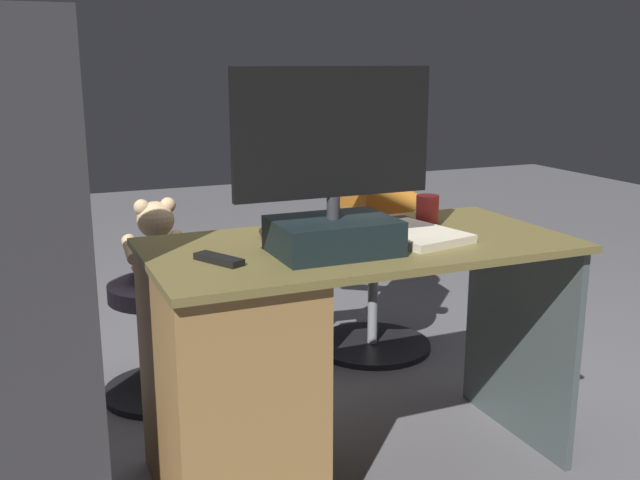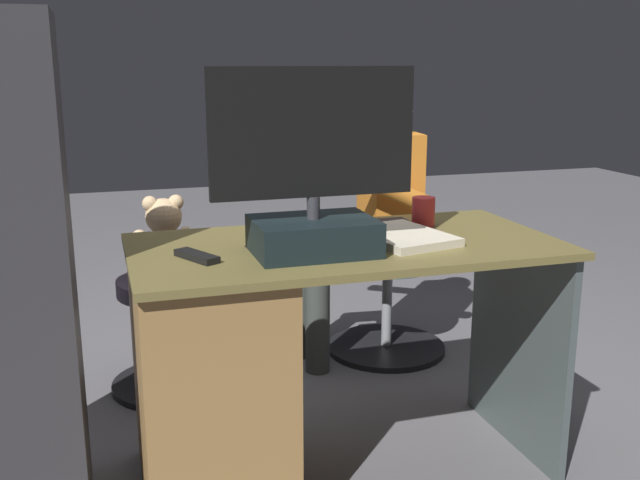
% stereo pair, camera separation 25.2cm
% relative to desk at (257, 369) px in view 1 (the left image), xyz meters
% --- Properties ---
extents(ground_plane, '(10.00, 10.00, 0.00)m').
position_rel_desk_xyz_m(ground_plane, '(-0.32, -0.34, -0.39)').
color(ground_plane, slate).
extents(desk, '(1.23, 0.62, 0.73)m').
position_rel_desk_xyz_m(desk, '(0.00, 0.00, 0.00)').
color(desk, brown).
rests_on(desk, ground_plane).
extents(monitor, '(0.56, 0.24, 0.50)m').
position_rel_desk_xyz_m(monitor, '(-0.20, 0.08, 0.50)').
color(monitor, black).
rests_on(monitor, desk).
extents(keyboard, '(0.42, 0.14, 0.02)m').
position_rel_desk_xyz_m(keyboard, '(-0.37, -0.13, 0.35)').
color(keyboard, black).
rests_on(keyboard, desk).
extents(computer_mouse, '(0.06, 0.10, 0.04)m').
position_rel_desk_xyz_m(computer_mouse, '(-0.09, -0.14, 0.36)').
color(computer_mouse, '#262728').
rests_on(computer_mouse, desk).
extents(cup, '(0.07, 0.07, 0.09)m').
position_rel_desk_xyz_m(cup, '(-0.63, -0.13, 0.39)').
color(cup, red).
rests_on(cup, desk).
extents(tv_remote, '(0.11, 0.15, 0.02)m').
position_rel_desk_xyz_m(tv_remote, '(0.12, 0.06, 0.35)').
color(tv_remote, black).
rests_on(tv_remote, desk).
extents(notebook_binder, '(0.28, 0.34, 0.02)m').
position_rel_desk_xyz_m(notebook_binder, '(-0.48, 0.02, 0.35)').
color(notebook_binder, beige).
rests_on(notebook_binder, desk).
extents(office_chair_teddy, '(0.46, 0.46, 0.44)m').
position_rel_desk_xyz_m(office_chair_teddy, '(0.13, -0.76, -0.13)').
color(office_chair_teddy, black).
rests_on(office_chair_teddy, ground_plane).
extents(teddy_bear, '(0.23, 0.23, 0.32)m').
position_rel_desk_xyz_m(teddy_bear, '(0.13, -0.77, 0.19)').
color(teddy_bear, '#D6B181').
rests_on(teddy_bear, office_chair_teddy).
extents(visitor_chair, '(0.51, 0.51, 0.44)m').
position_rel_desk_xyz_m(visitor_chair, '(-0.81, -0.86, -0.15)').
color(visitor_chair, black).
rests_on(visitor_chair, ground_plane).
extents(person, '(0.53, 0.51, 1.14)m').
position_rel_desk_xyz_m(person, '(-0.73, -0.85, 0.27)').
color(person, orange).
rests_on(person, ground_plane).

